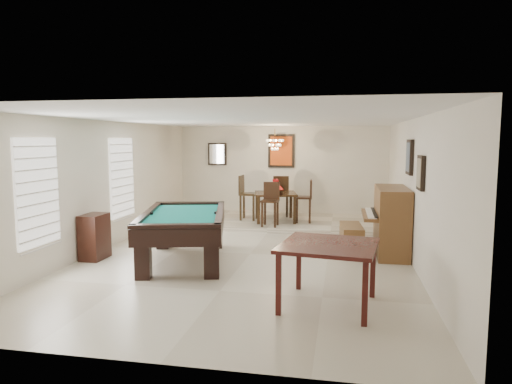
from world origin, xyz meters
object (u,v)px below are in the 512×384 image
(pool_table, at_px, (184,238))
(piano_bench, at_px, (351,239))
(upright_piano, at_px, (383,221))
(square_table, at_px, (328,275))
(dining_table, at_px, (275,204))
(chandelier, at_px, (275,140))
(dining_chair_east, at_px, (304,201))
(dining_chair_south, at_px, (270,204))
(dining_chair_west, at_px, (249,198))
(apothecary_chest, at_px, (94,237))
(flower_vase, at_px, (276,183))
(dining_chair_north, at_px, (281,196))

(pool_table, relative_size, piano_bench, 2.62)
(upright_piano, bearing_deg, square_table, -107.38)
(dining_table, bearing_deg, chandelier, 106.30)
(square_table, distance_m, dining_chair_east, 5.60)
(dining_table, height_order, dining_chair_south, dining_chair_south)
(dining_chair_south, distance_m, dining_chair_east, 1.03)
(dining_table, xyz_separation_m, dining_chair_west, (-0.72, 0.05, 0.16))
(chandelier, bearing_deg, upright_piano, -46.65)
(piano_bench, xyz_separation_m, apothecary_chest, (-4.72, -1.35, 0.14))
(flower_vase, relative_size, dining_chair_south, 0.24)
(piano_bench, bearing_deg, pool_table, -158.51)
(square_table, height_order, dining_chair_south, dining_chair_south)
(upright_piano, relative_size, dining_chair_west, 1.34)
(dining_chair_west, bearing_deg, square_table, -155.72)
(chandelier, bearing_deg, square_table, -74.57)
(dining_chair_north, height_order, chandelier, chandelier)
(upright_piano, height_order, dining_chair_south, upright_piano)
(apothecary_chest, distance_m, chandelier, 5.28)
(apothecary_chest, bearing_deg, square_table, -20.43)
(pool_table, xyz_separation_m, square_table, (2.67, -1.79, -0.01))
(square_table, distance_m, dining_chair_north, 6.50)
(square_table, height_order, chandelier, chandelier)
(chandelier, bearing_deg, pool_table, -105.28)
(pool_table, xyz_separation_m, flower_vase, (1.13, 3.79, 0.67))
(square_table, height_order, dining_chair_east, dining_chair_east)
(dining_chair_south, bearing_deg, square_table, -69.17)
(apothecary_chest, bearing_deg, dining_chair_south, 48.72)
(pool_table, relative_size, dining_chair_west, 2.24)
(upright_piano, bearing_deg, dining_chair_east, 125.42)
(pool_table, height_order, chandelier, chandelier)
(dining_chair_south, relative_size, dining_chair_west, 0.91)
(dining_chair_south, xyz_separation_m, dining_chair_east, (0.75, 0.71, 0.01))
(apothecary_chest, height_order, dining_chair_south, dining_chair_south)
(pool_table, xyz_separation_m, dining_chair_north, (1.17, 4.53, 0.25))
(dining_table, height_order, dining_chair_north, dining_chair_north)
(dining_chair_east, distance_m, chandelier, 1.73)
(pool_table, bearing_deg, dining_chair_north, 61.78)
(upright_piano, distance_m, dining_chair_west, 4.12)
(dining_chair_north, xyz_separation_m, dining_chair_east, (0.69, -0.79, -0.01))
(upright_piano, relative_size, dining_table, 1.51)
(upright_piano, relative_size, chandelier, 2.61)
(piano_bench, height_order, dining_chair_north, dining_chair_north)
(flower_vase, xyz_separation_m, dining_chair_south, (-0.02, -0.76, -0.45))
(pool_table, bearing_deg, dining_chair_west, 70.20)
(dining_chair_east, bearing_deg, dining_chair_west, -98.35)
(apothecary_chest, distance_m, dining_chair_west, 4.53)
(flower_vase, relative_size, dining_chair_north, 0.22)
(dining_chair_north, bearing_deg, flower_vase, 78.91)
(dining_table, distance_m, dining_chair_west, 0.74)
(pool_table, relative_size, dining_chair_east, 2.39)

